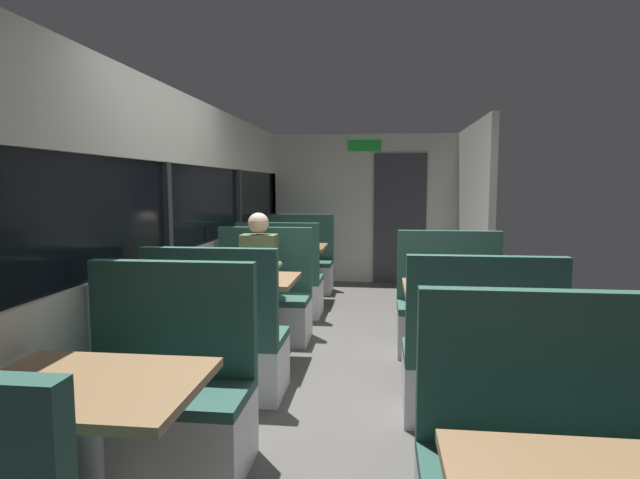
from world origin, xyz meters
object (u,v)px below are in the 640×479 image
Objects in this scene: dining_table_near_window at (89,406)px; bench_far_window_facing_entry at (299,268)px; bench_mid_window_facing_end at (218,351)px; bench_mid_window_facing_entry at (262,306)px; dining_table_mid_window at (243,289)px; seated_passenger at (260,287)px; dining_table_far_window at (291,253)px; bench_rear_aisle_facing_end at (478,371)px; bench_rear_aisle_facing_entry at (450,317)px; dining_table_rear_aisle at (463,300)px; bench_near_window_facing_entry at (163,407)px; coffee_cup_secondary at (287,242)px; coffee_cup_primary at (222,275)px; bench_far_window_facing_end at (281,287)px.

bench_far_window_facing_entry reaches higher than dining_table_near_window.
bench_mid_window_facing_entry is (0.00, 1.40, 0.00)m from bench_mid_window_facing_end.
seated_passenger reaches higher than dining_table_mid_window.
dining_table_far_window is at bearing -90.00° from bench_far_window_facing_entry.
bench_rear_aisle_facing_end is (1.79, -1.60, 0.00)m from bench_mid_window_facing_entry.
dining_table_near_window is 0.82× the size of bench_rear_aisle_facing_entry.
bench_rear_aisle_facing_entry is at bearing 90.00° from bench_rear_aisle_facing_end.
seated_passenger is at bearing 155.20° from dining_table_rear_aisle.
bench_near_window_facing_entry is (0.00, 0.70, -0.31)m from dining_table_near_window.
bench_near_window_facing_entry is 1.22× the size of dining_table_far_window.
dining_table_rear_aisle is 0.82× the size of bench_rear_aisle_facing_end.
seated_passenger reaches higher than dining_table_near_window.
bench_rear_aisle_facing_entry is 12.22× the size of coffee_cup_secondary.
dining_table_rear_aisle is at bearing -55.07° from dining_table_far_window.
seated_passenger is at bearing -90.00° from bench_mid_window_facing_entry.
bench_rear_aisle_facing_entry is 12.22× the size of coffee_cup_primary.
coffee_cup_secondary is at bearing 87.86° from coffee_cup_primary.
seated_passenger is (0.00, 1.33, 0.21)m from bench_mid_window_facing_end.
bench_mid_window_facing_entry is 2.40m from bench_rear_aisle_facing_end.
seated_passenger is 0.81m from coffee_cup_primary.
bench_mid_window_facing_entry is 1.80m from bench_rear_aisle_facing_entry.
dining_table_mid_window is 0.82× the size of bench_far_window_facing_entry.
bench_far_window_facing_entry reaches higher than coffee_cup_primary.
dining_table_far_window is 2.60m from bench_rear_aisle_facing_entry.
dining_table_mid_window is 10.00× the size of coffee_cup_primary.
dining_table_mid_window is 10.00× the size of coffee_cup_secondary.
coffee_cup_secondary is (0.09, 2.48, 0.00)m from coffee_cup_primary.
seated_passenger reaches higher than bench_far_window_facing_entry.
dining_table_far_window is (0.00, 3.06, 0.31)m from bench_mid_window_facing_end.
bench_near_window_facing_entry is at bearing -156.88° from bench_rear_aisle_facing_end.
bench_rear_aisle_facing_end is at bearing -90.00° from dining_table_rear_aisle.
dining_table_rear_aisle is 1.94m from coffee_cup_primary.
bench_mid_window_facing_entry is 1.00× the size of bench_rear_aisle_facing_end.
coffee_cup_primary is at bearing -92.14° from coffee_cup_secondary.
bench_rear_aisle_facing_end is at bearing -21.60° from coffee_cup_primary.
seated_passenger is at bearing 90.00° from bench_near_window_facing_entry.
dining_table_mid_window is (0.00, 1.66, 0.31)m from bench_near_window_facing_entry.
bench_far_window_facing_end is 1.00× the size of bench_rear_aisle_facing_end.
dining_table_near_window is 4.04m from bench_far_window_facing_end.
bench_mid_window_facing_entry reaches higher than dining_table_near_window.
dining_table_mid_window is at bearing -90.00° from seated_passenger.
seated_passenger is (0.00, -1.04, 0.21)m from bench_far_window_facing_end.
bench_rear_aisle_facing_end is 12.22× the size of coffee_cup_secondary.
dining_table_near_window is at bearing -86.44° from coffee_cup_primary.
bench_far_window_facing_end is at bearing -86.17° from coffee_cup_secondary.
bench_far_window_facing_entry is at bearing 90.00° from dining_table_near_window.
bench_mid_window_facing_end is (0.00, 0.96, 0.00)m from bench_near_window_facing_entry.
seated_passenger is at bearing 79.70° from coffee_cup_primary.
dining_table_mid_window and dining_table_rear_aisle have the same top height.
bench_mid_window_facing_entry is at bearing 90.00° from seated_passenger.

